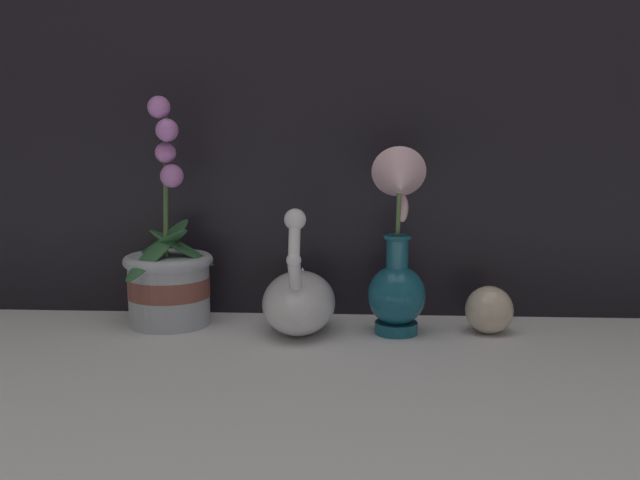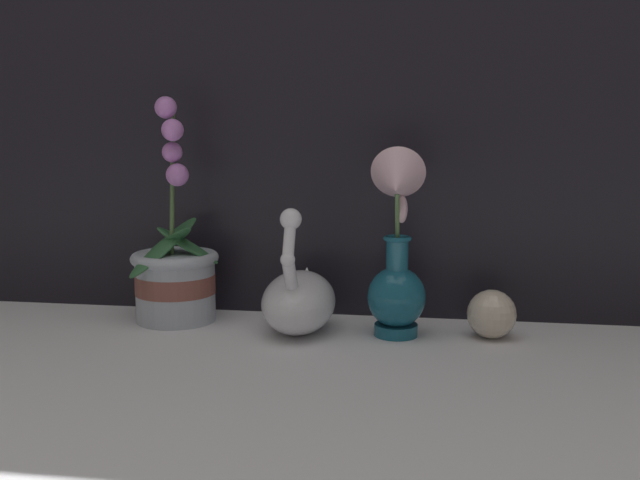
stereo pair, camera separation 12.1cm
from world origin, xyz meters
The scene contains 5 objects.
ground_plane centered at (0.00, 0.00, 0.00)m, with size 2.80×2.80×0.00m, color white.
orchid_potted_plant centered at (-0.26, 0.15, 0.09)m, with size 0.17×0.19×0.39m.
swan_figurine centered at (-0.03, 0.11, 0.06)m, with size 0.12×0.21×0.21m.
blue_vase centered at (0.13, 0.10, 0.13)m, with size 0.09×0.13×0.31m.
glass_sphere centered at (0.28, 0.13, 0.04)m, with size 0.08×0.08×0.08m.
Camera 2 is at (0.19, -1.07, 0.34)m, focal length 42.00 mm.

